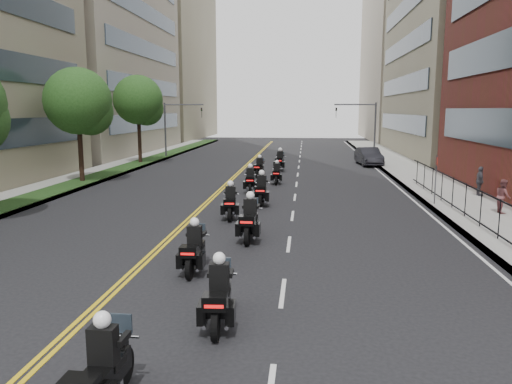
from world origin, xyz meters
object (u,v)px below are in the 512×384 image
Objects in this scene: motorcycle_2 at (194,251)px; motorcycle_3 at (250,221)px; motorcycle_8 at (259,168)px; motorcycle_9 at (280,162)px; pedestrian_c at (480,181)px; motorcycle_0 at (101,375)px; motorcycle_1 at (219,298)px; motorcycle_6 at (250,181)px; motorcycle_5 at (261,191)px; motorcycle_4 at (230,204)px; motorcycle_7 at (277,174)px; pedestrian_b at (503,196)px; parked_sedan at (369,156)px.

motorcycle_3 is (1.29, 3.88, 0.08)m from motorcycle_2.
motorcycle_9 is at bearing 76.99° from motorcycle_8.
pedestrian_c is at bearing 41.77° from motorcycle_3.
motorcycle_9 is (1.22, 32.98, 0.06)m from motorcycle_0.
motorcycle_1 reaches higher than motorcycle_6.
motorcycle_6 is at bearing -82.64° from motorcycle_8.
pedestrian_c is at bearing -8.55° from motorcycle_6.
motorcycle_5 is 4.07m from motorcycle_6.
motorcycle_2 is 0.98× the size of motorcycle_6.
pedestrian_c is (13.12, 6.53, 0.29)m from motorcycle_4.
motorcycle_3 is at bearing 131.18° from pedestrian_c.
pedestrian_c is at bearing 20.77° from motorcycle_4.
motorcycle_1 is 4.03m from motorcycle_2.
motorcycle_6 is (-1.02, 3.94, -0.05)m from motorcycle_5.
motorcycle_0 is 0.92× the size of motorcycle_9.
motorcycle_6 is (0.08, 14.93, 0.02)m from motorcycle_2.
motorcycle_7 is at bearing 76.58° from motorcycle_4.
parked_sedan is at bearing 12.29° from pedestrian_b.
motorcycle_2 is 19.30m from pedestrian_c.
motorcycle_4 is at bearing -109.76° from motorcycle_5.
motorcycle_3 is at bearing 118.87° from pedestrian_b.
pedestrian_c is at bearing 60.44° from motorcycle_0.
motorcycle_9 reaches higher than motorcycle_1.
motorcycle_6 is 18.07m from parked_sedan.
motorcycle_5 is 0.98× the size of motorcycle_9.
motorcycle_9 reaches higher than motorcycle_2.
motorcycle_6 is at bearing 90.60° from motorcycle_1.
motorcycle_8 is at bearing 94.70° from motorcycle_5.
motorcycle_2 is 11.04m from motorcycle_5.
motorcycle_5 is at bearing -77.58° from motorcycle_8.
motorcycle_0 is 1.00× the size of motorcycle_1.
pedestrian_c reaches higher than pedestrian_b.
motorcycle_9 is (1.31, 25.69, 0.08)m from motorcycle_2.
motorcycle_0 is at bearing -95.20° from motorcycle_6.
motorcycle_9 reaches higher than motorcycle_4.
motorcycle_5 reaches higher than parked_sedan.
motorcycle_2 is at bearing 107.19° from motorcycle_1.
pedestrian_c is (0.53, 4.77, 0.03)m from pedestrian_b.
motorcycle_3 is 11.12m from motorcycle_6.
motorcycle_4 is at bearing -117.69° from parked_sedan.
motorcycle_1 is 14.76m from motorcycle_5.
motorcycle_8 is at bearing -142.25° from parked_sedan.
motorcycle_1 is at bearing -91.12° from motorcycle_6.
motorcycle_2 is at bearing -95.55° from motorcycle_6.
motorcycle_1 reaches higher than motorcycle_2.
motorcycle_4 is at bearing 109.87° from motorcycle_3.
motorcycle_8 is 1.34× the size of pedestrian_c.
pedestrian_c is at bearing -41.00° from motorcycle_9.
motorcycle_5 is 14.70m from motorcycle_9.
parked_sedan is 16.97m from pedestrian_c.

